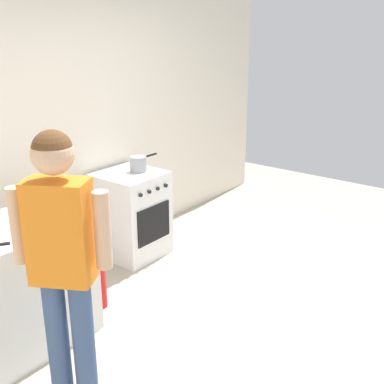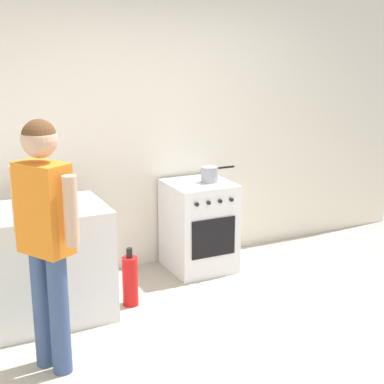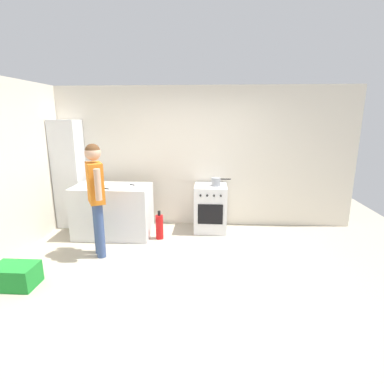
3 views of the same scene
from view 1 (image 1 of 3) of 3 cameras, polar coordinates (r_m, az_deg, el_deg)
The scene contains 7 objects.
ground_plane at distance 3.87m, azimuth 6.54°, elevation -15.36°, with size 8.00×8.00×0.00m, color #ADA38E.
back_wall at distance 4.60m, azimuth -14.13°, elevation 7.43°, with size 6.00×0.10×2.60m, color silver.
oven_left at distance 4.79m, azimuth -7.25°, elevation -2.59°, with size 0.58×0.62×0.85m.
pot at distance 4.67m, azimuth -6.37°, elevation 3.33°, with size 0.34×0.16×0.15m.
knife_paring at distance 3.63m, azimuth -19.02°, elevation -2.66°, with size 0.20×0.12×0.01m.
person at distance 2.76m, azimuth -15.16°, elevation -6.63°, with size 0.34×0.51×1.69m.
fire_extinguisher at distance 4.03m, azimuth -11.07°, elevation -10.49°, with size 0.13×0.13×0.50m.
Camera 1 is at (-2.76, -1.61, 2.18)m, focal length 45.00 mm.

